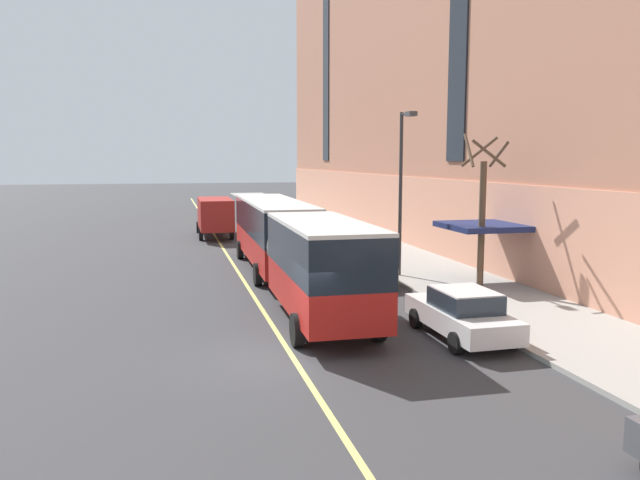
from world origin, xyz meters
TOP-DOWN VIEW (x-y plane):
  - ground_plane at (0.00, 0.00)m, footprint 260.00×260.00m
  - sidewalk at (9.30, 3.00)m, footprint 5.10×160.00m
  - city_bus at (1.97, 9.25)m, footprint 3.05×20.35m
  - parked_car_darkgray_0 at (5.62, 16.64)m, footprint 1.91×4.63m
  - parked_car_red_1 at (5.43, 30.20)m, footprint 2.03×4.57m
  - parked_car_champagne_4 at (5.40, 9.35)m, footprint 2.05×4.42m
  - parked_car_white_5 at (5.67, 0.40)m, footprint 2.02×4.65m
  - box_truck at (0.21, 27.60)m, footprint 2.41×7.42m
  - street_tree_mid_block at (9.59, 6.59)m, footprint 1.78×1.82m
  - street_lamp at (7.34, 9.85)m, footprint 0.36×1.48m
  - fire_hydrant at (7.24, 15.74)m, footprint 0.42×0.24m
  - lane_centerline at (0.26, 3.00)m, footprint 0.16×140.00m

SIDE VIEW (x-z plane):
  - ground_plane at x=0.00m, z-range 0.00..0.00m
  - lane_centerline at x=0.26m, z-range 0.00..0.01m
  - sidewalk at x=9.30m, z-range 0.00..0.15m
  - fire_hydrant at x=7.24m, z-range 0.13..0.85m
  - parked_car_champagne_4 at x=5.40m, z-range 0.00..1.56m
  - parked_car_darkgray_0 at x=5.62m, z-range 0.00..1.56m
  - parked_car_red_1 at x=5.43m, z-range 0.00..1.56m
  - parked_car_white_5 at x=5.67m, z-range 0.00..1.56m
  - box_truck at x=0.21m, z-range 0.23..3.00m
  - city_bus at x=1.97m, z-range 0.29..3.77m
  - street_tree_mid_block at x=9.59m, z-range 0.22..6.60m
  - street_lamp at x=7.34m, z-range 0.94..8.36m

